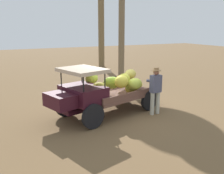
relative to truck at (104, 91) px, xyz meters
name	(u,v)px	position (x,y,z in m)	size (l,w,h in m)	color
ground_plane	(118,110)	(-0.75, -0.31, -0.92)	(60.00, 60.00, 0.00)	brown
truck	(104,91)	(0.00, 0.00, 0.00)	(4.66, 2.73, 1.85)	#35101C
farmer	(155,88)	(-1.77, 0.73, 0.09)	(0.53, 0.47, 1.77)	#B7B6A4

